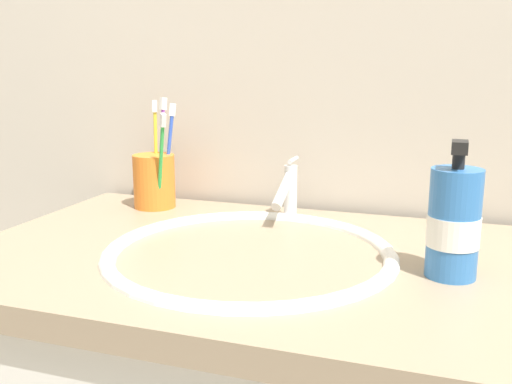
{
  "coord_description": "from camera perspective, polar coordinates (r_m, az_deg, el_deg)",
  "views": [
    {
      "loc": [
        0.25,
        -0.8,
        1.1
      ],
      "look_at": [
        -0.03,
        0.02,
        0.91
      ],
      "focal_mm": 40.48,
      "sensor_mm": 36.0,
      "label": 1
    }
  ],
  "objects": [
    {
      "name": "sink_basin",
      "position": [
        0.89,
        -0.63,
        -8.37
      ],
      "size": [
        0.44,
        0.44,
        0.11
      ],
      "color": "white",
      "rests_on": "vanity_counter"
    },
    {
      "name": "faucet",
      "position": [
        1.06,
        3.21,
        0.24
      ],
      "size": [
        0.02,
        0.14,
        0.11
      ],
      "color": "silver",
      "rests_on": "sink_basin"
    },
    {
      "name": "soap_dispenser",
      "position": [
        0.81,
        18.95,
        -3.0
      ],
      "size": [
        0.07,
        0.07,
        0.19
      ],
      "color": "#3372BF",
      "rests_on": "vanity_counter"
    },
    {
      "name": "tiled_wall_back",
      "position": [
        1.15,
        6.67,
        17.28
      ],
      "size": [
        2.15,
        0.04,
        2.4
      ],
      "primitive_type": "cube",
      "color": "beige",
      "rests_on": "ground"
    },
    {
      "name": "toothbrush_blue",
      "position": [
        1.16,
        -8.61,
        4.32
      ],
      "size": [
        0.03,
        0.02,
        0.2
      ],
      "color": "blue",
      "rests_on": "toothbrush_cup"
    },
    {
      "name": "toothbrush_green",
      "position": [
        1.1,
        -9.36,
        3.53
      ],
      "size": [
        0.05,
        0.05,
        0.19
      ],
      "color": "green",
      "rests_on": "toothbrush_cup"
    },
    {
      "name": "toothbrush_cup",
      "position": [
        1.17,
        -10.02,
        1.07
      ],
      "size": [
        0.08,
        0.08,
        0.11
      ],
      "primitive_type": "cylinder",
      "color": "orange",
      "rests_on": "vanity_counter"
    },
    {
      "name": "toothbrush_yellow",
      "position": [
        1.18,
        -9.87,
        4.56
      ],
      "size": [
        0.02,
        0.03,
        0.21
      ],
      "color": "yellow",
      "rests_on": "toothbrush_cup"
    },
    {
      "name": "toothbrush_purple",
      "position": [
        1.17,
        -9.31,
        4.68
      ],
      "size": [
        0.02,
        0.03,
        0.21
      ],
      "color": "purple",
      "rests_on": "toothbrush_cup"
    }
  ]
}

